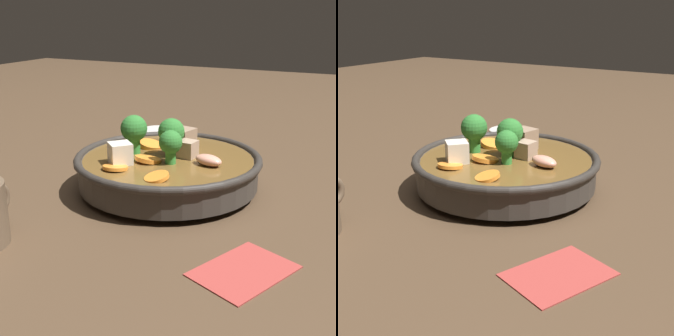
% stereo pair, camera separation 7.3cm
% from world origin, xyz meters
% --- Properties ---
extents(ground_plane, '(3.00, 3.00, 0.00)m').
position_xyz_m(ground_plane, '(0.00, 0.00, 0.00)').
color(ground_plane, '#4C3826').
extents(stirfry_bowl, '(0.29, 0.29, 0.11)m').
position_xyz_m(stirfry_bowl, '(-0.00, 0.00, 0.04)').
color(stirfry_bowl, '#38332D').
rests_on(stirfry_bowl, ground_plane).
extents(tea_cup, '(0.07, 0.07, 0.05)m').
position_xyz_m(tea_cup, '(0.17, 0.10, 0.02)').
color(tea_cup, white).
rests_on(tea_cup, ground_plane).
extents(napkin, '(0.13, 0.11, 0.00)m').
position_xyz_m(napkin, '(-0.18, -0.18, 0.00)').
color(napkin, '#A33833').
rests_on(napkin, ground_plane).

